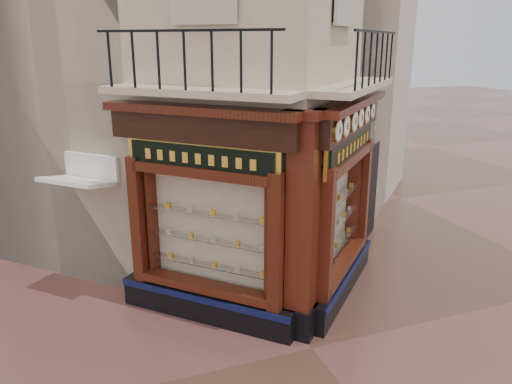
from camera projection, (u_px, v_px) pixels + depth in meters
name	position (u px, v px, depth m)	size (l,w,h in m)	color
ground	(312.00, 348.00, 8.46)	(80.00, 80.00, 0.00)	#4E2F24
neighbour_left	(98.00, 22.00, 13.77)	(8.00, 8.00, 11.00)	#BBB2A3
neighbour_right	(264.00, 24.00, 15.42)	(8.00, 8.00, 11.00)	#BBB2A3
shopfront_left	(204.00, 219.00, 8.82)	(2.86, 2.86, 3.98)	black
shopfront_right	(344.00, 202.00, 9.76)	(2.86, 2.86, 3.98)	black
corner_pilaster	(302.00, 231.00, 8.34)	(0.85, 0.85, 3.98)	black
balcony	(281.00, 88.00, 8.56)	(5.94, 2.97, 1.03)	beige
clock_a	(338.00, 131.00, 8.00)	(0.30, 0.30, 0.38)	gold
clock_b	(346.00, 126.00, 8.42)	(0.31, 0.31, 0.39)	gold
clock_c	(354.00, 121.00, 8.92)	(0.32, 0.32, 0.40)	gold
clock_d	(360.00, 118.00, 9.34)	(0.32, 0.32, 0.40)	gold
clock_e	(367.00, 114.00, 9.81)	(0.30, 0.30, 0.38)	gold
clock_f	(372.00, 111.00, 10.25)	(0.26, 0.26, 0.32)	gold
awning	(88.00, 295.00, 10.23)	(1.30, 0.78, 0.08)	white
signboard_left	(200.00, 158.00, 8.43)	(2.14, 2.14, 0.57)	#E9BE44
signboard_right	(351.00, 146.00, 9.40)	(2.28, 2.28, 0.61)	#E9BE44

